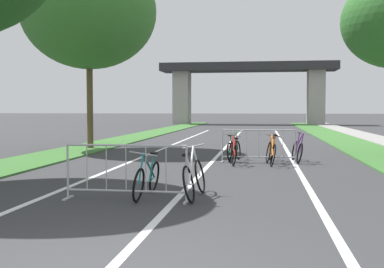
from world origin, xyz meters
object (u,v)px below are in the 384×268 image
bicycle_teal_1 (147,179)px  bicycle_purple_4 (297,150)px  crowd_barrier_nearest (126,173)px  bicycle_white_0 (194,178)px  bicycle_silver_5 (272,151)px  tree_left_cypress_far (89,12)px  crowd_barrier_second (258,146)px  bicycle_green_2 (234,150)px  bicycle_red_6 (233,152)px  bicycle_orange_3 (271,152)px

bicycle_teal_1 → bicycle_purple_4: 7.43m
crowd_barrier_nearest → bicycle_white_0: (1.22, 0.44, -0.13)m
crowd_barrier_nearest → bicycle_silver_5: (2.81, 7.01, -0.18)m
tree_left_cypress_far → crowd_barrier_nearest: tree_left_cypress_far is taller
crowd_barrier_second → bicycle_green_2: (-0.80, 0.40, -0.16)m
crowd_barrier_second → bicycle_white_0: bearing=-100.6°
bicycle_white_0 → bicycle_purple_4: size_ratio=1.08×
bicycle_white_0 → bicycle_silver_5: (1.59, 6.57, -0.05)m
crowd_barrier_nearest → bicycle_purple_4: 7.92m
bicycle_teal_1 → bicycle_red_6: bearing=-100.3°
bicycle_teal_1 → tree_left_cypress_far: bearing=-61.8°
bicycle_purple_4 → bicycle_red_6: 2.21m
crowd_barrier_second → bicycle_white_0: crowd_barrier_second is taller
bicycle_white_0 → bicycle_teal_1: bicycle_white_0 is taller
crowd_barrier_second → bicycle_green_2: crowd_barrier_second is taller
crowd_barrier_second → bicycle_orange_3: (0.38, -0.56, -0.13)m
crowd_barrier_second → bicycle_purple_4: crowd_barrier_second is taller
tree_left_cypress_far → bicycle_green_2: size_ratio=4.96×
bicycle_orange_3 → bicycle_silver_5: size_ratio=1.04×
crowd_barrier_nearest → bicycle_teal_1: size_ratio=1.36×
bicycle_green_2 → crowd_barrier_second: bearing=-15.6°
bicycle_purple_4 → bicycle_green_2: bearing=-5.4°
bicycle_green_2 → bicycle_red_6: size_ratio=0.93×
bicycle_orange_3 → bicycle_purple_4: bearing=41.9°
tree_left_cypress_far → crowd_barrier_second: (7.06, -4.11, -5.21)m
bicycle_orange_3 → crowd_barrier_second: bearing=117.5°
tree_left_cypress_far → bicycle_white_0: bearing=-60.2°
bicycle_teal_1 → bicycle_purple_4: bearing=-113.9°
bicycle_white_0 → bicycle_red_6: bearing=89.5°
crowd_barrier_second → crowd_barrier_nearest: bearing=-109.7°
bicycle_silver_5 → bicycle_purple_4: bearing=-178.6°
crowd_barrier_nearest → bicycle_teal_1: (0.31, 0.39, -0.16)m
tree_left_cypress_far → bicycle_silver_5: bearing=-26.6°
tree_left_cypress_far → bicycle_orange_3: bearing=-32.1°
tree_left_cypress_far → bicycle_purple_4: 10.55m
tree_left_cypress_far → bicycle_purple_4: tree_left_cypress_far is taller
crowd_barrier_nearest → bicycle_green_2: crowd_barrier_nearest is taller
crowd_barrier_second → bicycle_green_2: size_ratio=1.43×
bicycle_white_0 → bicycle_silver_5: 6.76m
bicycle_orange_3 → bicycle_silver_5: bicycle_orange_3 is taller
bicycle_teal_1 → bicycle_red_6: (1.29, 5.73, 0.01)m
bicycle_teal_1 → crowd_barrier_second: bearing=-105.9°
crowd_barrier_nearest → bicycle_red_6: bearing=75.3°
crowd_barrier_nearest → bicycle_red_6: 6.33m
crowd_barrier_second → bicycle_white_0: 6.31m
bicycle_teal_1 → bicycle_purple_4: size_ratio=1.05×
bicycle_green_2 → bicycle_silver_5: 1.23m
bicycle_teal_1 → bicycle_silver_5: size_ratio=1.08×
bicycle_orange_3 → bicycle_silver_5: 0.93m
crowd_barrier_second → bicycle_green_2: bearing=153.2°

